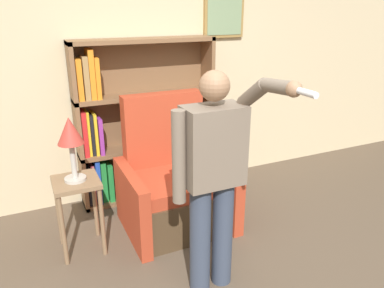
{
  "coord_description": "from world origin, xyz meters",
  "views": [
    {
      "loc": [
        -1.11,
        -1.77,
        1.99
      ],
      "look_at": [
        0.02,
        0.7,
        0.98
      ],
      "focal_mm": 35.0,
      "sensor_mm": 36.0,
      "label": 1
    }
  ],
  "objects_px": {
    "bookcase": "(132,124)",
    "person_standing": "(213,174)",
    "table_lamp": "(70,136)",
    "armchair": "(174,187)",
    "side_table": "(78,197)"
  },
  "relations": [
    {
      "from": "bookcase",
      "to": "armchair",
      "type": "xyz_separation_m",
      "value": [
        0.19,
        -0.67,
        -0.45
      ]
    },
    {
      "from": "bookcase",
      "to": "person_standing",
      "type": "xyz_separation_m",
      "value": [
        0.11,
        -1.61,
        0.09
      ]
    },
    {
      "from": "bookcase",
      "to": "person_standing",
      "type": "height_order",
      "value": "bookcase"
    },
    {
      "from": "person_standing",
      "to": "table_lamp",
      "type": "relative_size",
      "value": 3.05
    },
    {
      "from": "armchair",
      "to": "side_table",
      "type": "distance_m",
      "value": 0.9
    },
    {
      "from": "bookcase",
      "to": "side_table",
      "type": "relative_size",
      "value": 2.57
    },
    {
      "from": "bookcase",
      "to": "armchair",
      "type": "distance_m",
      "value": 0.83
    },
    {
      "from": "person_standing",
      "to": "table_lamp",
      "type": "xyz_separation_m",
      "value": [
        -0.81,
        0.86,
        0.12
      ]
    },
    {
      "from": "armchair",
      "to": "person_standing",
      "type": "distance_m",
      "value": 1.09
    },
    {
      "from": "table_lamp",
      "to": "armchair",
      "type": "bearing_deg",
      "value": 5.18
    },
    {
      "from": "person_standing",
      "to": "armchair",
      "type": "bearing_deg",
      "value": 85.06
    },
    {
      "from": "person_standing",
      "to": "table_lamp",
      "type": "height_order",
      "value": "person_standing"
    },
    {
      "from": "table_lamp",
      "to": "bookcase",
      "type": "bearing_deg",
      "value": 47.18
    },
    {
      "from": "person_standing",
      "to": "side_table",
      "type": "distance_m",
      "value": 1.25
    },
    {
      "from": "bookcase",
      "to": "armchair",
      "type": "relative_size",
      "value": 1.38
    }
  ]
}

